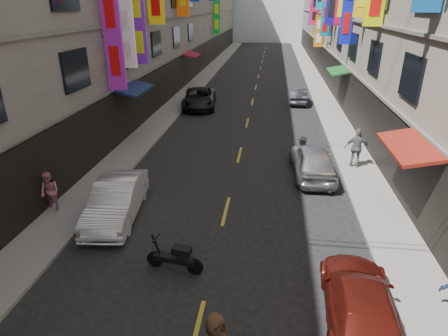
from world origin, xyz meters
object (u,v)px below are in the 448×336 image
(scooter_far_right, at_px, (302,147))
(car_left_mid, at_px, (116,200))
(car_right_near, at_px, (360,302))
(car_right_mid, at_px, (312,161))
(pedestrian_rfar, at_px, (357,148))
(car_right_far, at_px, (298,96))
(scooter_crossing, at_px, (175,258))
(car_left_far, at_px, (199,98))
(pedestrian_lfar, at_px, (50,192))

(scooter_far_right, bearing_deg, car_left_mid, 55.28)
(car_right_near, height_order, car_right_mid, car_right_mid)
(scooter_far_right, bearing_deg, pedestrian_rfar, 158.23)
(car_left_mid, xyz_separation_m, car_right_mid, (7.59, 4.77, 0.03))
(scooter_far_right, relative_size, car_right_mid, 0.41)
(car_left_mid, relative_size, pedestrian_rfar, 2.28)
(car_right_far, bearing_deg, scooter_crossing, 80.16)
(car_left_mid, height_order, car_right_near, car_left_mid)
(car_left_mid, bearing_deg, car_right_mid, 25.43)
(scooter_far_right, height_order, car_right_mid, car_right_mid)
(scooter_far_right, bearing_deg, scooter_crossing, 76.63)
(car_left_mid, distance_m, car_left_far, 16.61)
(scooter_far_right, distance_m, car_right_mid, 2.63)
(car_right_near, relative_size, car_right_far, 1.16)
(pedestrian_lfar, bearing_deg, car_right_near, -4.18)
(scooter_crossing, relative_size, car_right_mid, 0.41)
(car_left_mid, relative_size, car_right_near, 1.03)
(scooter_far_right, distance_m, pedestrian_rfar, 2.94)
(scooter_crossing, distance_m, car_right_far, 22.20)
(car_left_far, height_order, car_right_far, car_left_far)
(car_left_far, distance_m, car_right_mid, 14.07)
(car_right_near, xyz_separation_m, pedestrian_lfar, (-10.60, 4.10, 0.29))
(pedestrian_lfar, bearing_deg, car_right_mid, 42.14)
(car_left_mid, relative_size, car_right_mid, 1.00)
(car_right_near, distance_m, car_right_far, 23.07)
(car_right_far, bearing_deg, car_left_far, 19.44)
(scooter_far_right, height_order, car_left_far, car_left_far)
(car_left_far, bearing_deg, car_right_near, -75.53)
(scooter_crossing, height_order, pedestrian_rfar, pedestrian_rfar)
(car_left_far, height_order, pedestrian_rfar, pedestrian_rfar)
(car_left_mid, height_order, pedestrian_lfar, pedestrian_lfar)
(car_right_near, bearing_deg, pedestrian_lfar, -18.58)
(car_right_mid, relative_size, pedestrian_rfar, 2.29)
(car_right_mid, bearing_deg, car_right_far, -94.09)
(pedestrian_rfar, bearing_deg, scooter_far_right, -27.11)
(scooter_far_right, relative_size, car_right_near, 0.42)
(car_right_near, xyz_separation_m, car_right_far, (-0.30, 23.07, -0.01))
(scooter_far_right, height_order, pedestrian_lfar, pedestrian_lfar)
(scooter_crossing, bearing_deg, car_left_mid, 56.19)
(car_right_near, height_order, car_right_far, car_right_near)
(car_left_mid, relative_size, car_left_far, 0.84)
(car_left_far, xyz_separation_m, car_right_near, (8.00, -20.73, -0.11))
(scooter_crossing, bearing_deg, scooter_far_right, -14.20)
(scooter_far_right, distance_m, pedestrian_lfar, 12.37)
(scooter_crossing, relative_size, car_right_far, 0.49)
(car_right_near, distance_m, car_right_mid, 8.90)
(scooter_crossing, height_order, car_right_near, car_right_near)
(car_left_far, bearing_deg, scooter_crossing, -88.02)
(car_left_far, relative_size, car_right_near, 1.23)
(pedestrian_lfar, bearing_deg, car_left_mid, 17.46)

